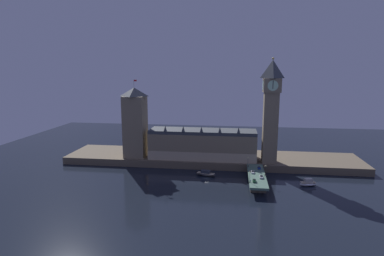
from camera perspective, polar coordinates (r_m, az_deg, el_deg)
name	(u,v)px	position (r m, az deg, el deg)	size (l,w,h in m)	color
ground_plane	(207,179)	(211.46, 2.63, -8.99)	(400.00, 400.00, 0.00)	black
embankment	(211,159)	(247.75, 3.43, -5.45)	(220.00, 42.00, 5.19)	brown
parliament_hall	(203,144)	(237.29, 1.89, -2.86)	(78.00, 21.49, 25.40)	#7F7056
clock_tower	(271,108)	(228.11, 13.85, 3.42)	(12.18, 12.29, 72.92)	#7F7056
victoria_tower	(135,122)	(242.64, -10.08, 1.00)	(15.70, 15.70, 57.81)	#7F7056
bridge	(257,178)	(205.31, 11.43, -8.66)	(10.50, 46.00, 5.73)	#476656
car_northbound_lead	(253,172)	(207.76, 10.75, -7.66)	(1.98, 4.66, 1.39)	white
car_northbound_trail	(254,181)	(191.95, 11.01, -9.17)	(1.94, 3.95, 1.59)	#235633
car_southbound_lead	(261,177)	(199.55, 12.23, -8.47)	(2.10, 4.64, 1.49)	silver
car_southbound_trail	(259,168)	(216.96, 11.85, -6.92)	(1.98, 4.54, 1.43)	navy
pedestrian_near_rail	(250,181)	(190.71, 10.33, -9.23)	(0.38, 0.38, 1.71)	black
pedestrian_mid_walk	(265,175)	(202.08, 12.83, -8.16)	(0.38, 0.38, 1.87)	black
pedestrian_far_rail	(248,166)	(218.86, 9.99, -6.63)	(0.38, 0.38, 1.74)	black
street_lamp_near	(250,176)	(189.11, 10.25, -8.32)	(1.34, 0.60, 6.81)	#2D3333
street_lamp_mid	(265,169)	(203.89, 12.91, -7.11)	(1.34, 0.60, 6.41)	#2D3333
street_lamp_far	(248,161)	(217.13, 9.92, -5.79)	(1.34, 0.60, 7.17)	#2D3333
boat_upstream	(206,174)	(216.36, 2.46, -8.14)	(14.12, 7.99, 3.85)	#28282D
boat_downstream	(308,183)	(210.90, 19.94, -9.20)	(10.97, 6.66, 4.58)	white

